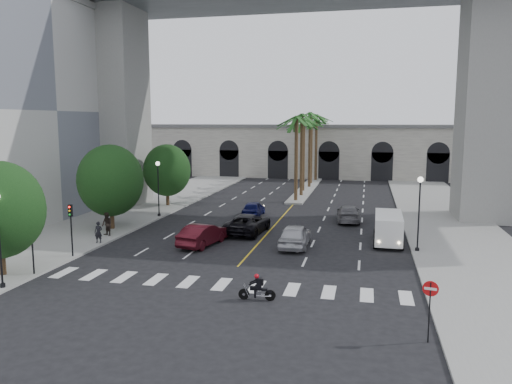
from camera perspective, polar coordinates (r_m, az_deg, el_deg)
name	(u,v)px	position (r m, az deg, el deg)	size (l,w,h in m)	color
ground	(229,276)	(30.03, -3.10, -9.59)	(140.00, 140.00, 0.00)	black
sidewalk_left	(119,217)	(49.09, -15.34, -2.78)	(8.00, 100.00, 0.15)	gray
sidewalk_right	(455,232)	(44.07, 21.79, -4.31)	(8.00, 100.00, 0.15)	gray
median	(306,189)	(66.60, 5.77, 0.32)	(2.00, 24.00, 0.20)	gray
pier_building	(319,150)	(83.03, 7.22, 4.74)	(71.00, 10.50, 8.50)	silver
bridge	(325,21)	(50.58, 7.85, 18.76)	(75.00, 13.00, 26.00)	gray
palm_a	(297,121)	(56.06, 4.66, 8.09)	(3.20, 3.20, 10.30)	#47331E
palm_b	(302,119)	(60.01, 5.29, 8.35)	(3.20, 3.20, 10.60)	#47331E
palm_c	(304,122)	(64.02, 5.48, 7.93)	(3.20, 3.20, 10.10)	#47331E
palm_d	(310,117)	(67.95, 6.21, 8.55)	(3.20, 3.20, 10.90)	#47331E
palm_e	(312,120)	(71.95, 6.37, 8.16)	(3.20, 3.20, 10.40)	#47331E
palm_f	(317,118)	(75.90, 6.94, 8.35)	(3.20, 3.20, 10.70)	#47331E
street_tree_mid	(111,180)	(43.18, -16.29, 1.27)	(5.44, 5.44, 7.21)	#382616
street_tree_far	(167,170)	(53.96, -10.14, 2.46)	(5.04, 5.04, 6.68)	#382616
lamp_post_left_far	(158,184)	(47.93, -11.11, 0.91)	(0.40, 0.40, 5.35)	black
lamp_post_right	(419,207)	(36.19, 18.15, -1.68)	(0.40, 0.40, 5.35)	black
traffic_signal_near	(32,235)	(32.17, -24.26, -4.48)	(0.25, 0.18, 3.65)	black
traffic_signal_far	(71,221)	(35.37, -20.39, -3.18)	(0.25, 0.18, 3.65)	black
motorcycle_rider	(258,288)	(26.04, 0.24, -10.95)	(1.93, 0.52, 1.39)	black
car_a	(295,235)	(36.60, 4.48, -4.97)	(2.01, 4.99, 1.70)	#B3B3B8
car_b	(203,234)	(37.14, -6.08, -4.85)	(1.72, 4.94, 1.63)	#420D15
car_c	(248,223)	(40.87, -0.96, -3.60)	(2.69, 5.84, 1.62)	black
car_d	(348,213)	(46.30, 10.51, -2.43)	(2.08, 5.12, 1.49)	#5D5C60
car_e	(253,209)	(48.09, -0.29, -1.92)	(1.72, 4.27, 1.46)	#10144E
cargo_van	(388,227)	(38.61, 14.89, -3.93)	(2.19, 5.27, 2.23)	white
pedestrian_a	(98,232)	(38.86, -17.56, -4.41)	(0.58, 0.38, 1.59)	black
pedestrian_b	(107,224)	(40.96, -16.67, -3.54)	(0.90, 0.70, 1.86)	black
do_not_enter_sign	(430,298)	(22.14, 19.28, -11.37)	(0.64, 0.16, 2.65)	black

